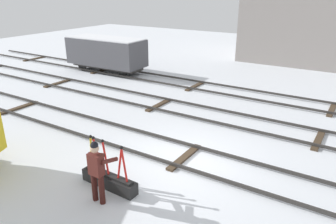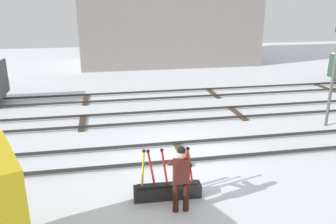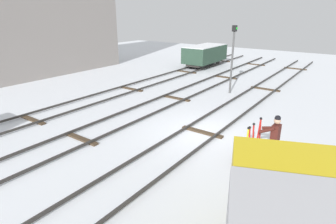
{
  "view_description": "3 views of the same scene",
  "coord_description": "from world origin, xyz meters",
  "views": [
    {
      "loc": [
        4.56,
        -8.28,
        5.28
      ],
      "look_at": [
        -1.59,
        1.51,
        0.81
      ],
      "focal_mm": 34.77,
      "sensor_mm": 36.0,
      "label": 1
    },
    {
      "loc": [
        -2.45,
        -10.36,
        5.01
      ],
      "look_at": [
        -0.48,
        0.01,
        1.56
      ],
      "focal_mm": 36.31,
      "sensor_mm": 36.0,
      "label": 2
    },
    {
      "loc": [
        -9.9,
        -5.25,
        4.98
      ],
      "look_at": [
        -1.25,
        0.94,
        1.14
      ],
      "focal_mm": 29.71,
      "sensor_mm": 36.0,
      "label": 3
    }
  ],
  "objects": [
    {
      "name": "rail_worker",
      "position": [
        -0.76,
        -3.18,
        0.98
      ],
      "size": [
        0.55,
        0.66,
        1.75
      ],
      "rotation": [
        0.0,
        0.0,
        -0.03
      ],
      "color": "#351511",
      "rests_on": "ground_plane"
    },
    {
      "name": "switch_lever_frame",
      "position": [
        -0.98,
        -2.56,
        0.25
      ],
      "size": [
        1.81,
        0.42,
        1.45
      ],
      "rotation": [
        0.0,
        0.0,
        -0.03
      ],
      "color": "black",
      "rests_on": "ground_plane"
    },
    {
      "name": "track_siding_near",
      "position": [
        0.0,
        3.77,
        0.11
      ],
      "size": [
        44.0,
        1.94,
        0.18
      ],
      "color": "#2D2B28",
      "rests_on": "ground_plane"
    },
    {
      "name": "ground_plane",
      "position": [
        0.0,
        0.0,
        0.0
      ],
      "size": [
        60.0,
        60.0,
        0.0
      ],
      "primitive_type": "plane",
      "color": "silver"
    },
    {
      "name": "track_main_line",
      "position": [
        0.0,
        0.0,
        0.11
      ],
      "size": [
        44.0,
        1.94,
        0.18
      ],
      "color": "#2D2B28",
      "rests_on": "ground_plane"
    },
    {
      "name": "signal_post",
      "position": [
        6.62,
        1.63,
        2.56
      ],
      "size": [
        0.24,
        0.32,
        4.22
      ],
      "color": "#4C4C4C",
      "rests_on": "ground_plane"
    },
    {
      "name": "track_siding_far",
      "position": [
        0.0,
        7.43,
        0.11
      ],
      "size": [
        44.0,
        1.94,
        0.18
      ],
      "color": "#2D2B28",
      "rests_on": "ground_plane"
    }
  ]
}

